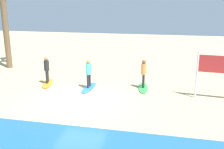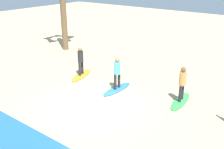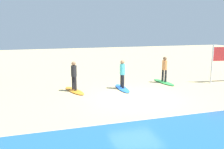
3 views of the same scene
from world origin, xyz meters
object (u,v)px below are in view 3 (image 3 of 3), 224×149
object	(u,v)px
surfer_blue	(122,72)
surfboard_blue	(122,88)
surfer_orange	(74,74)
surfboard_green	(164,82)
surfer_green	(165,67)
surfboard_orange	(74,91)

from	to	relation	value
surfer_blue	surfboard_blue	bearing A→B (deg)	-93.58
surfer_blue	surfer_orange	world-z (taller)	same
surfboard_green	surfer_blue	world-z (taller)	surfer_blue
surfboard_green	surfer_orange	distance (m)	6.03
surfboard_blue	surfer_blue	size ratio (longest dim) A/B	1.28
surfboard_green	surfer_orange	xyz separation A→B (m)	(5.93, 0.43, 0.99)
surfboard_blue	surfer_blue	world-z (taller)	surfer_blue
surfboard_blue	surfer_orange	world-z (taller)	surfer_orange
surfer_green	surfer_blue	distance (m)	3.22
surfboard_blue	surfer_blue	distance (m)	0.99
surfer_blue	surfboard_orange	size ratio (longest dim) A/B	0.78
surfer_orange	surfboard_orange	bearing A→B (deg)	0.00
surfer_green	surfboard_orange	xyz separation A→B (m)	(5.93, 0.43, -0.99)
surfboard_orange	surfer_orange	distance (m)	0.99
surfboard_blue	surfer_blue	bearing A→B (deg)	-2.68
surfer_green	surfer_blue	xyz separation A→B (m)	(3.14, 0.71, 0.00)
surfboard_blue	surfboard_orange	world-z (taller)	same
surfboard_blue	surfboard_green	bearing A→B (deg)	103.59
surfboard_green	surfboard_blue	bearing A→B (deg)	-83.89
surfboard_green	surfer_green	distance (m)	0.99
surfboard_green	surfer_green	world-z (taller)	surfer_green
surfer_green	surfer_orange	bearing A→B (deg)	4.15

